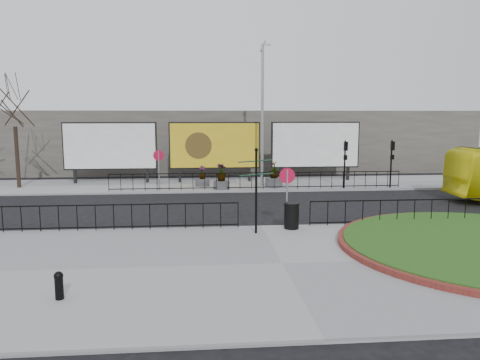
{
  "coord_description": "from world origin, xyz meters",
  "views": [
    {
      "loc": [
        -2.55,
        -18.97,
        4.77
      ],
      "look_at": [
        -0.71,
        2.12,
        1.76
      ],
      "focal_mm": 35.0,
      "sensor_mm": 36.0,
      "label": 1
    }
  ],
  "objects": [
    {
      "name": "pavement_far",
      "position": [
        0.0,
        12.0,
        0.06
      ],
      "size": [
        44.0,
        6.0,
        0.12
      ],
      "primitive_type": "cube",
      "color": "gray",
      "rests_on": "ground"
    },
    {
      "name": "fingerpost_sign",
      "position": [
        -0.37,
        -1.22,
        2.14
      ],
      "size": [
        1.48,
        0.94,
        3.35
      ],
      "rotation": [
        0.0,
        0.0,
        0.43
      ],
      "color": "black",
      "rests_on": "pavement_near"
    },
    {
      "name": "railing_near_left",
      "position": [
        -6.0,
        -0.3,
        0.67
      ],
      "size": [
        10.0,
        0.1,
        1.1
      ],
      "primitive_type": null,
      "color": "black",
      "rests_on": "pavement_near"
    },
    {
      "name": "speed_sign_far",
      "position": [
        -5.0,
        9.4,
        1.92
      ],
      "size": [
        0.64,
        0.07,
        2.47
      ],
      "color": "gray",
      "rests_on": "pavement_far"
    },
    {
      "name": "billboard_mid",
      "position": [
        -1.5,
        12.97,
        2.6
      ],
      "size": [
        6.2,
        0.31,
        4.1
      ],
      "color": "black",
      "rests_on": "pavement_far"
    },
    {
      "name": "ground",
      "position": [
        0.0,
        0.0,
        0.0
      ],
      "size": [
        90.0,
        90.0,
        0.0
      ],
      "primitive_type": "plane",
      "color": "black",
      "rests_on": "ground"
    },
    {
      "name": "building_backdrop",
      "position": [
        0.0,
        22.0,
        2.5
      ],
      "size": [
        40.0,
        10.0,
        5.0
      ],
      "primitive_type": "cube",
      "color": "#625D56",
      "rests_on": "ground"
    },
    {
      "name": "lamp_post",
      "position": [
        1.51,
        11.0,
        4.83
      ],
      "size": [
        0.74,
        0.18,
        9.23
      ],
      "color": "gray",
      "rests_on": "pavement_far"
    },
    {
      "name": "signal_pole_a",
      "position": [
        6.5,
        9.34,
        2.1
      ],
      "size": [
        0.22,
        0.26,
        3.0
      ],
      "color": "black",
      "rests_on": "pavement_far"
    },
    {
      "name": "billboard_left",
      "position": [
        -8.5,
        12.97,
        2.6
      ],
      "size": [
        6.2,
        0.31,
        4.1
      ],
      "color": "black",
      "rests_on": "pavement_far"
    },
    {
      "name": "bollard",
      "position": [
        -6.12,
        -7.34,
        0.52
      ],
      "size": [
        0.23,
        0.23,
        0.73
      ],
      "color": "black",
      "rests_on": "pavement_near"
    },
    {
      "name": "planter_b",
      "position": [
        -1.2,
        9.67,
        0.73
      ],
      "size": [
        1.0,
        1.0,
        1.61
      ],
      "color": "#4C4C4F",
      "rests_on": "pavement_far"
    },
    {
      "name": "signal_pole_b",
      "position": [
        9.5,
        9.34,
        2.1
      ],
      "size": [
        0.22,
        0.26,
        3.0
      ],
      "color": "black",
      "rests_on": "pavement_far"
    },
    {
      "name": "railing_near_right",
      "position": [
        6.5,
        -0.3,
        0.67
      ],
      "size": [
        9.0,
        0.1,
        1.1
      ],
      "primitive_type": null,
      "color": "black",
      "rests_on": "pavement_near"
    },
    {
      "name": "litter_bin",
      "position": [
        1.16,
        -0.6,
        0.66
      ],
      "size": [
        0.64,
        0.64,
        1.06
      ],
      "color": "black",
      "rests_on": "pavement_near"
    },
    {
      "name": "billboard_right",
      "position": [
        5.5,
        12.97,
        2.6
      ],
      "size": [
        6.2,
        0.31,
        4.1
      ],
      "color": "black",
      "rests_on": "pavement_far"
    },
    {
      "name": "railing_far",
      "position": [
        1.0,
        9.3,
        0.67
      ],
      "size": [
        18.0,
        0.1,
        1.1
      ],
      "primitive_type": null,
      "color": "black",
      "rests_on": "pavement_far"
    },
    {
      "name": "speed_sign_near",
      "position": [
        1.0,
        -0.4,
        1.92
      ],
      "size": [
        0.64,
        0.07,
        2.47
      ],
      "color": "gray",
      "rests_on": "pavement_near"
    },
    {
      "name": "planter_a",
      "position": [
        -2.37,
        11.0,
        0.57
      ],
      "size": [
        0.92,
        0.92,
        1.33
      ],
      "color": "#4C4C4F",
      "rests_on": "pavement_far"
    },
    {
      "name": "planter_c",
      "position": [
        2.2,
        10.35,
        0.71
      ],
      "size": [
        1.1,
        1.1,
        1.66
      ],
      "color": "#4C4C4F",
      "rests_on": "pavement_far"
    },
    {
      "name": "tree_left",
      "position": [
        -14.0,
        11.5,
        3.62
      ],
      "size": [
        2.0,
        2.0,
        7.0
      ],
      "primitive_type": null,
      "color": "#2D2119",
      "rests_on": "pavement_far"
    },
    {
      "name": "pavement_near",
      "position": [
        0.0,
        -5.0,
        0.06
      ],
      "size": [
        30.0,
        10.0,
        0.12
      ],
      "primitive_type": "cube",
      "color": "gray",
      "rests_on": "ground"
    }
  ]
}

